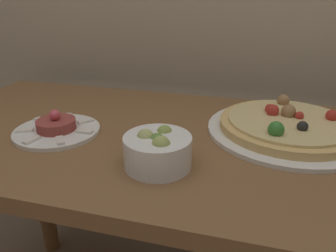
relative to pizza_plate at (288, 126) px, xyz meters
name	(u,v)px	position (x,y,z in m)	size (l,w,h in m)	color
dining_table	(185,176)	(-0.23, -0.09, -0.12)	(1.39, 0.63, 0.73)	brown
pizza_plate	(288,126)	(0.00, 0.00, 0.00)	(0.38, 0.38, 0.06)	white
tartare_plate	(57,129)	(-0.53, -0.15, -0.01)	(0.20, 0.20, 0.06)	white
small_bowl	(158,150)	(-0.25, -0.23, 0.02)	(0.13, 0.13, 0.08)	white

